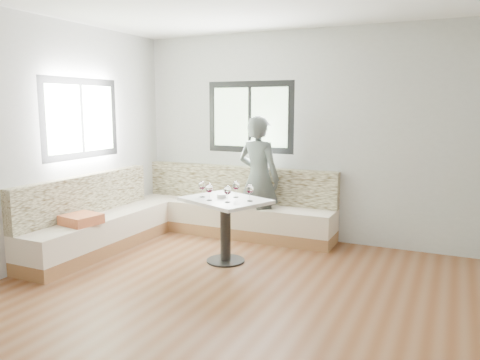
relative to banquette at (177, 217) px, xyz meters
name	(u,v)px	position (x,y,z in m)	size (l,w,h in m)	color
room	(224,151)	(1.51, -1.55, 1.08)	(5.01, 5.01, 2.81)	brown
banquette	(177,217)	(0.00, 0.00, 0.00)	(2.90, 2.80, 0.95)	#97643A
table	(225,215)	(0.98, -0.49, 0.23)	(1.12, 1.01, 0.75)	black
person	(259,178)	(0.96, 0.55, 0.51)	(0.61, 0.40, 1.68)	#484F4C
olive_ramekin	(222,196)	(0.91, -0.45, 0.44)	(0.11, 0.11, 0.05)	white
wine_glass_a	(202,186)	(0.69, -0.52, 0.55)	(0.09, 0.09, 0.19)	white
wine_glass_b	(209,189)	(0.86, -0.66, 0.55)	(0.09, 0.09, 0.19)	white
wine_glass_c	(228,191)	(1.10, -0.66, 0.55)	(0.09, 0.09, 0.19)	white
wine_glass_d	(236,186)	(1.06, -0.37, 0.55)	(0.09, 0.09, 0.19)	white
wine_glass_e	(250,189)	(1.29, -0.50, 0.55)	(0.09, 0.09, 0.19)	white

